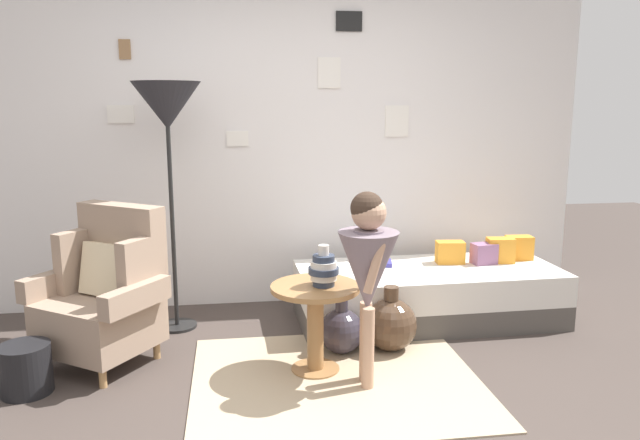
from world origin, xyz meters
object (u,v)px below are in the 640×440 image
object	(u,v)px
demijohn_far	(391,324)
book_on_daybed	(377,263)
armchair	(106,293)
person_child	(368,264)
daybed	(428,294)
vase_striped	(324,269)
floor_lamp	(167,113)
magazine_basket	(26,369)
demijohn_near	(341,331)
side_table	(315,311)

from	to	relation	value
demijohn_far	book_on_daybed	bearing A→B (deg)	84.97
armchair	person_child	world-z (taller)	person_child
armchair	daybed	size ratio (longest dim) A/B	0.51
vase_striped	demijohn_far	bearing A→B (deg)	28.30
person_child	daybed	bearing A→B (deg)	54.96
vase_striped	floor_lamp	bearing A→B (deg)	136.84
vase_striped	book_on_daybed	distance (m)	1.07
book_on_daybed	magazine_basket	size ratio (longest dim) A/B	0.79
armchair	demijohn_far	size ratio (longest dim) A/B	2.26
person_child	demijohn_near	bearing A→B (deg)	97.25
demijohn_far	magazine_basket	bearing A→B (deg)	-172.35
book_on_daybed	magazine_basket	bearing A→B (deg)	-157.27
demijohn_far	magazine_basket	world-z (taller)	demijohn_far
floor_lamp	person_child	xyz separation A→B (m)	(1.15, -1.09, -0.81)
daybed	vase_striped	size ratio (longest dim) A/B	7.85
daybed	floor_lamp	bearing A→B (deg)	176.21
person_child	vase_striped	bearing A→B (deg)	135.77
side_table	demijohn_far	xyz separation A→B (m)	(0.53, 0.25, -0.20)
armchair	person_child	bearing A→B (deg)	-20.28
armchair	floor_lamp	bearing A→B (deg)	55.20
armchair	vase_striped	bearing A→B (deg)	-15.06
armchair	person_child	size ratio (longest dim) A/B	0.86
demijohn_near	side_table	bearing A→B (deg)	-129.58
daybed	demijohn_near	world-z (taller)	daybed
demijohn_far	demijohn_near	bearing A→B (deg)	179.79
daybed	vase_striped	xyz separation A→B (m)	(-0.89, -0.76, 0.44)
side_table	vase_striped	size ratio (longest dim) A/B	2.20
demijohn_near	demijohn_far	bearing A→B (deg)	-0.21
floor_lamp	book_on_daybed	size ratio (longest dim) A/B	7.87
vase_striped	magazine_basket	size ratio (longest dim) A/B	0.87
armchair	floor_lamp	distance (m)	1.26
daybed	person_child	world-z (taller)	person_child
demijohn_far	magazine_basket	distance (m)	2.18
daybed	demijohn_far	world-z (taller)	demijohn_far
demijohn_near	daybed	bearing A→B (deg)	33.91
side_table	person_child	xyz separation A→B (m)	(0.26, -0.22, 0.34)
book_on_daybed	magazine_basket	world-z (taller)	book_on_daybed
floor_lamp	magazine_basket	size ratio (longest dim) A/B	6.18
person_child	demijohn_far	size ratio (longest dim) A/B	2.62
side_table	demijohn_far	bearing A→B (deg)	24.92
demijohn_far	vase_striped	bearing A→B (deg)	-151.70
demijohn_near	floor_lamp	bearing A→B (deg)	150.53
magazine_basket	person_child	bearing A→B (deg)	-5.40
side_table	magazine_basket	size ratio (longest dim) A/B	1.92
floor_lamp	person_child	size ratio (longest dim) A/B	1.54
daybed	floor_lamp	distance (m)	2.26
magazine_basket	vase_striped	bearing A→B (deg)	1.07
daybed	book_on_daybed	size ratio (longest dim) A/B	8.72
daybed	floor_lamp	world-z (taller)	floor_lamp
person_child	magazine_basket	xyz separation A→B (m)	(-1.90, 0.18, -0.58)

